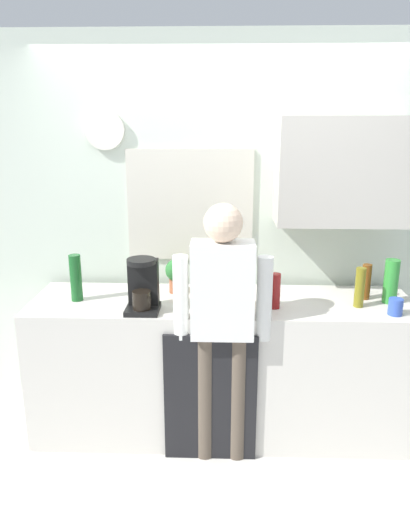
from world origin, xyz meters
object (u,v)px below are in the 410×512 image
object	(u,v)px
bottle_amber_beer	(366,282)
dish_soap	(197,281)
bottle_green_wine	(76,278)
cup_blue_mug	(396,307)
coffee_maker	(143,287)
person_at_sink	(222,315)
bottle_clear_soda	(391,281)
cup_yellow_cup	(234,295)
bottle_olive_oil	(360,287)
bottle_dark_sauce	(230,293)
bottle_red_vinegar	(275,291)
potted_plant	(177,273)

from	to	relation	value
bottle_amber_beer	dish_soap	bearing A→B (deg)	175.06
bottle_green_wine	cup_blue_mug	xyz separation A→B (m)	(1.95, -0.18, -0.10)
coffee_maker	person_at_sink	size ratio (longest dim) A/B	0.21
bottle_clear_soda	cup_yellow_cup	bearing A→B (deg)	-179.48
cup_yellow_cup	person_at_sink	world-z (taller)	person_at_sink
bottle_olive_oil	person_at_sink	distance (m)	0.88
bottle_olive_oil	person_at_sink	world-z (taller)	person_at_sink
coffee_maker	bottle_dark_sauce	size ratio (longest dim) A/B	1.83
bottle_red_vinegar	bottle_green_wine	distance (m)	1.25
bottle_clear_soda	cup_blue_mug	bearing A→B (deg)	-98.72
bottle_olive_oil	bottle_clear_soda	xyz separation A→B (m)	(0.21, 0.08, 0.02)
cup_yellow_cup	cup_blue_mug	size ratio (longest dim) A/B	0.85
bottle_green_wine	cup_yellow_cup	distance (m)	1.01
bottle_olive_oil	potted_plant	distance (m)	1.17
cup_blue_mug	coffee_maker	bearing A→B (deg)	178.97
person_at_sink	bottle_olive_oil	bearing A→B (deg)	27.40
potted_plant	dish_soap	distance (m)	0.15
bottle_clear_soda	dish_soap	size ratio (longest dim) A/B	1.56
potted_plant	bottle_green_wine	bearing A→B (deg)	-164.77
potted_plant	person_at_sink	bearing A→B (deg)	-55.70
bottle_clear_soda	cup_yellow_cup	xyz separation A→B (m)	(-0.98, -0.01, -0.10)
coffee_maker	person_at_sink	world-z (taller)	person_at_sink
bottle_amber_beer	coffee_maker	bearing A→B (deg)	-170.24
coffee_maker	bottle_olive_oil	bearing A→B (deg)	4.31
bottle_green_wine	potted_plant	distance (m)	0.65
dish_soap	person_at_sink	size ratio (longest dim) A/B	0.11
bottle_olive_oil	cup_yellow_cup	xyz separation A→B (m)	(-0.77, 0.07, -0.08)
bottle_amber_beer	bottle_clear_soda	bearing A→B (deg)	-24.93
potted_plant	person_at_sink	world-z (taller)	person_at_sink
bottle_amber_beer	cup_blue_mug	distance (m)	0.29
bottle_green_wine	potted_plant	world-z (taller)	bottle_green_wine
bottle_green_wine	cup_blue_mug	distance (m)	1.96
bottle_red_vinegar	bottle_green_wine	xyz separation A→B (m)	(-1.25, 0.09, 0.04)
bottle_red_vinegar	cup_blue_mug	xyz separation A→B (m)	(0.70, -0.09, -0.06)
bottle_red_vinegar	bottle_dark_sauce	bearing A→B (deg)	177.66
bottle_olive_oil	potted_plant	size ratio (longest dim) A/B	1.09
bottle_clear_soda	potted_plant	distance (m)	1.37
bottle_dark_sauce	cup_blue_mug	bearing A→B (deg)	-5.65
bottle_red_vinegar	bottle_green_wine	world-z (taller)	bottle_green_wine
cup_blue_mug	bottle_red_vinegar	bearing A→B (deg)	173.07
bottle_dark_sauce	dish_soap	distance (m)	0.34
coffee_maker	dish_soap	distance (m)	0.46
potted_plant	bottle_red_vinegar	bearing A→B (deg)	-22.78
bottle_green_wine	cup_yellow_cup	size ratio (longest dim) A/B	3.53
dish_soap	bottle_dark_sauce	bearing A→B (deg)	-51.16
cup_yellow_cup	bottle_red_vinegar	bearing A→B (deg)	-24.04
coffee_maker	bottle_dark_sauce	distance (m)	0.53
bottle_red_vinegar	coffee_maker	bearing A→B (deg)	-175.83
bottle_red_vinegar	dish_soap	xyz separation A→B (m)	(-0.49, 0.28, -0.03)
potted_plant	dish_soap	world-z (taller)	potted_plant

